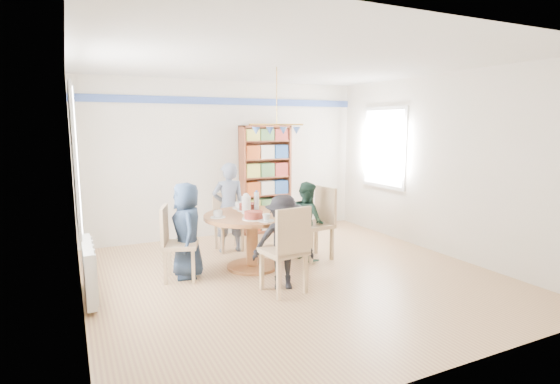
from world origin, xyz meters
TOP-DOWN VIEW (x-y plane):
  - ground at (0.00, 0.00)m, footprint 5.00×5.00m
  - room_shell at (-0.26, 0.87)m, footprint 5.00×5.00m
  - radiator at (-2.42, 0.30)m, footprint 0.12×1.00m
  - dining_table at (-0.36, 0.54)m, footprint 1.30×1.30m
  - chair_left at (-1.42, 0.54)m, footprint 0.54×0.54m
  - chair_right at (0.70, 0.54)m, footprint 0.51×0.51m
  - chair_far at (-0.36, 1.57)m, footprint 0.40×0.40m
  - chair_near at (-0.35, -0.51)m, footprint 0.51×0.51m
  - person_left at (-1.24, 0.58)m, footprint 0.44×0.63m
  - person_right at (0.52, 0.57)m, footprint 0.44×0.56m
  - person_far at (-0.37, 1.43)m, footprint 0.54×0.38m
  - person_near at (-0.31, -0.32)m, footprint 0.83×0.65m
  - bookshelf at (0.65, 2.34)m, footprint 0.92×0.28m
  - tableware at (-0.38, 0.56)m, footprint 1.15×1.15m

SIDE VIEW (x-z plane):
  - ground at x=0.00m, z-range 0.00..0.00m
  - radiator at x=-2.42m, z-range 0.05..0.65m
  - chair_far at x=-0.36m, z-range 0.04..0.93m
  - chair_left at x=-1.42m, z-range 0.05..1.00m
  - dining_table at x=-0.36m, z-range 0.18..0.93m
  - person_near at x=-0.31m, z-range 0.00..1.14m
  - chair_near at x=-0.35m, z-range 0.05..1.09m
  - person_right at x=0.52m, z-range 0.00..1.14m
  - chair_right at x=0.70m, z-range 0.05..1.10m
  - person_left at x=-1.24m, z-range 0.00..1.23m
  - person_far at x=-0.37m, z-range 0.00..1.38m
  - tableware at x=-0.38m, z-range 0.66..0.97m
  - bookshelf at x=0.65m, z-range -0.02..1.92m
  - room_shell at x=-0.26m, z-range -0.85..4.15m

